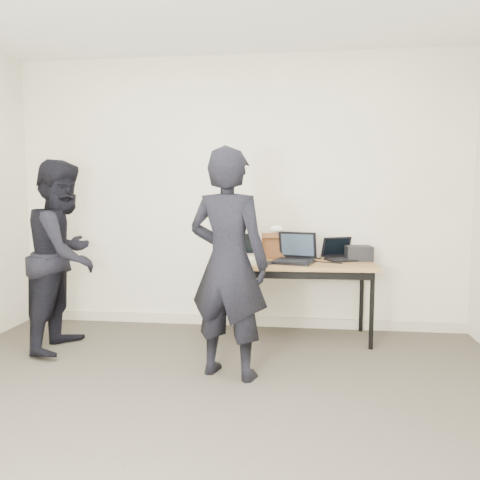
% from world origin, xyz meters
% --- Properties ---
extents(room, '(4.60, 4.60, 2.80)m').
position_xyz_m(room, '(0.00, 0.00, 1.35)').
color(room, '#433D33').
rests_on(room, ground).
extents(desk, '(1.52, 0.69, 0.72)m').
position_xyz_m(desk, '(0.55, 1.89, 0.66)').
color(desk, olive).
rests_on(desk, ground).
extents(laptop_beige, '(0.37, 0.36, 0.27)m').
position_xyz_m(laptop_beige, '(0.08, 1.88, 0.77)').
color(laptop_beige, '#C2B89B').
rests_on(laptop_beige, desk).
extents(laptop_center, '(0.43, 0.42, 0.28)m').
position_xyz_m(laptop_center, '(0.57, 1.88, 0.78)').
color(laptop_center, black).
rests_on(laptop_center, desk).
extents(laptop_right, '(0.38, 0.37, 0.21)m').
position_xyz_m(laptop_right, '(1.01, 2.08, 0.77)').
color(laptop_right, black).
rests_on(laptop_right, desk).
extents(leather_satchel, '(0.36, 0.18, 0.25)m').
position_xyz_m(leather_satchel, '(0.37, 2.12, 0.85)').
color(leather_satchel, brown).
rests_on(leather_satchel, desk).
extents(tissue, '(0.14, 0.11, 0.08)m').
position_xyz_m(tissue, '(0.40, 2.12, 1.00)').
color(tissue, white).
rests_on(tissue, leather_satchel).
extents(equipment_box, '(0.25, 0.22, 0.14)m').
position_xyz_m(equipment_box, '(1.18, 2.08, 0.79)').
color(equipment_box, black).
rests_on(equipment_box, desk).
extents(power_brick, '(0.08, 0.06, 0.03)m').
position_xyz_m(power_brick, '(0.33, 1.72, 0.73)').
color(power_brick, black).
rests_on(power_brick, desk).
extents(cables, '(0.80, 0.46, 0.01)m').
position_xyz_m(cables, '(0.62, 1.89, 0.72)').
color(cables, silver).
rests_on(cables, desk).
extents(person_typist, '(0.71, 0.56, 1.69)m').
position_xyz_m(person_typist, '(0.09, 0.93, 0.85)').
color(person_typist, black).
rests_on(person_typist, ground).
extents(person_observer, '(0.64, 0.81, 1.64)m').
position_xyz_m(person_observer, '(-1.41, 1.39, 0.82)').
color(person_observer, black).
rests_on(person_observer, ground).
extents(baseboard, '(4.50, 0.03, 0.10)m').
position_xyz_m(baseboard, '(0.00, 2.23, 0.05)').
color(baseboard, '#B5AC96').
rests_on(baseboard, ground).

